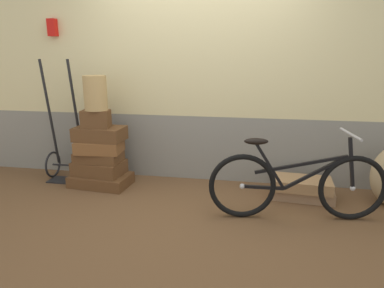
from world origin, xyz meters
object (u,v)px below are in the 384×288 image
at_px(suitcase_0, 101,180).
at_px(bicycle, 296,185).
at_px(suitcase_7, 302,184).
at_px(suitcase_1, 99,167).
at_px(suitcase_4, 100,134).
at_px(wicker_basket, 95,93).
at_px(suitcase_5, 96,119).
at_px(luggage_trolley, 66,154).
at_px(suitcase_2, 99,157).
at_px(suitcase_3, 99,147).
at_px(suitcase_6, 301,192).

xyz_separation_m(suitcase_0, bicycle, (2.17, -0.48, 0.27)).
bearing_deg(suitcase_7, bicycle, -99.93).
height_order(suitcase_1, bicycle, bicycle).
xyz_separation_m(suitcase_1, suitcase_4, (0.03, 0.02, 0.41)).
bearing_deg(bicycle, suitcase_7, 75.59).
bearing_deg(wicker_basket, suitcase_5, -130.10).
bearing_deg(luggage_trolley, suitcase_5, -15.60).
xyz_separation_m(suitcase_2, wicker_basket, (0.02, -0.00, 0.75)).
xyz_separation_m(suitcase_3, suitcase_7, (2.29, -0.00, -0.30)).
height_order(suitcase_3, suitcase_6, suitcase_3).
bearing_deg(suitcase_3, bicycle, -16.79).
bearing_deg(luggage_trolley, suitcase_1, -13.51).
bearing_deg(wicker_basket, luggage_trolley, 165.94).
distance_m(suitcase_0, luggage_trolley, 0.59).
height_order(suitcase_1, suitcase_7, suitcase_1).
bearing_deg(suitcase_5, suitcase_1, 111.18).
bearing_deg(wicker_basket, suitcase_1, 154.48).
bearing_deg(luggage_trolley, suitcase_0, -16.07).
bearing_deg(suitcase_3, suitcase_7, -4.25).
bearing_deg(suitcase_6, suitcase_1, -174.44).
relative_size(luggage_trolley, bicycle, 0.89).
relative_size(suitcase_3, suitcase_7, 0.84).
distance_m(suitcase_3, suitcase_7, 2.31).
xyz_separation_m(suitcase_3, wicker_basket, (-0.01, 0.01, 0.62)).
distance_m(suitcase_1, suitcase_3, 0.27).
xyz_separation_m(suitcase_0, suitcase_6, (2.30, 0.04, -0.01)).
height_order(suitcase_3, suitcase_4, suitcase_4).
distance_m(suitcase_1, suitcase_2, 0.14).
bearing_deg(suitcase_3, suitcase_2, 146.32).
bearing_deg(suitcase_5, suitcase_7, -6.75).
height_order(suitcase_0, suitcase_7, suitcase_7).
relative_size(suitcase_4, bicycle, 0.34).
relative_size(wicker_basket, luggage_trolley, 0.26).
bearing_deg(suitcase_3, suitcase_4, 87.57).
height_order(suitcase_5, suitcase_6, suitcase_5).
bearing_deg(suitcase_2, suitcase_4, 46.07).
height_order(suitcase_2, suitcase_7, suitcase_2).
relative_size(suitcase_4, luggage_trolley, 0.39).
xyz_separation_m(suitcase_1, suitcase_7, (2.32, -0.02, -0.04)).
bearing_deg(suitcase_1, suitcase_3, -27.99).
distance_m(suitcase_0, suitcase_3, 0.41).
bearing_deg(wicker_basket, suitcase_7, -0.34).
relative_size(suitcase_1, suitcase_5, 1.83).
xyz_separation_m(suitcase_5, wicker_basket, (0.01, 0.01, 0.29)).
bearing_deg(suitcase_5, suitcase_4, 59.70).
bearing_deg(suitcase_2, suitcase_6, 1.90).
bearing_deg(suitcase_7, luggage_trolley, -178.39).
xyz_separation_m(suitcase_2, suitcase_5, (0.01, -0.02, 0.45)).
bearing_deg(suitcase_0, suitcase_2, 135.43).
distance_m(suitcase_2, bicycle, 2.25).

